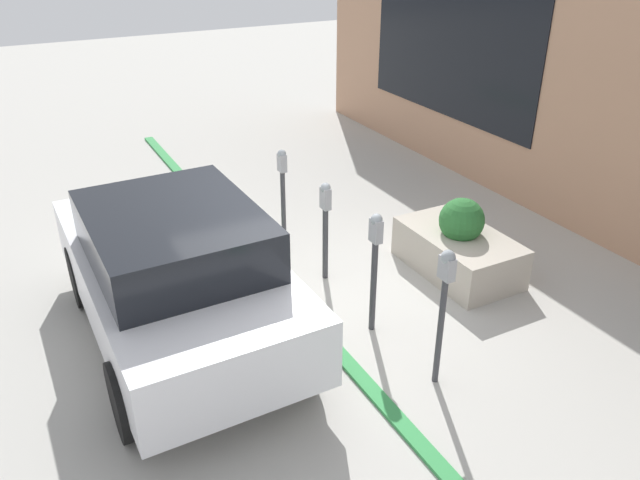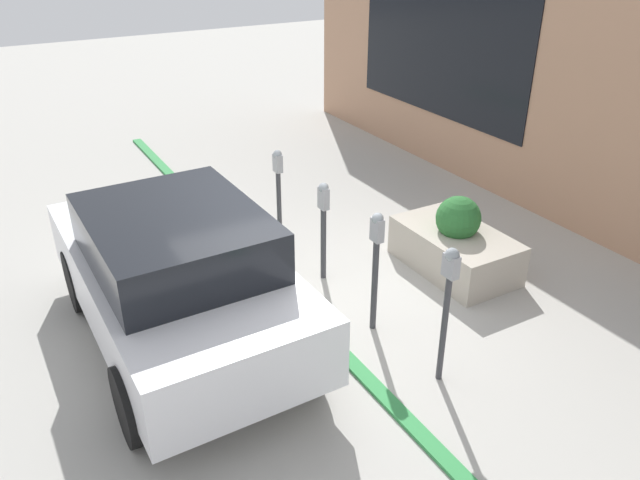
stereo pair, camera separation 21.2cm
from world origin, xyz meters
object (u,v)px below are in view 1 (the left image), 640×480
at_px(parking_meter_second, 375,257).
at_px(parked_car_front, 176,272).
at_px(parking_meter_nearest, 444,294).
at_px(parking_meter_fourth, 283,184).
at_px(planter_box, 459,247).
at_px(parking_meter_middle, 325,218).

xyz_separation_m(parking_meter_second, parked_car_front, (0.82, 1.93, -0.08)).
bearing_deg(parking_meter_nearest, parking_meter_second, 4.94).
relative_size(parking_meter_fourth, planter_box, 0.85).
height_order(parking_meter_middle, parking_meter_fourth, parking_meter_fourth).
xyz_separation_m(parking_meter_nearest, parked_car_front, (1.88, 2.02, -0.18)).
distance_m(parking_meter_middle, parked_car_front, 2.04).
bearing_deg(parking_meter_fourth, parking_meter_middle, -176.98).
xyz_separation_m(planter_box, parked_car_front, (0.24, 3.60, 0.48)).
bearing_deg(parking_meter_middle, parking_meter_nearest, -179.39).
bearing_deg(parking_meter_nearest, planter_box, -43.96).
relative_size(planter_box, parked_car_front, 0.42).
distance_m(parking_meter_second, parking_meter_fourth, 2.36).
bearing_deg(planter_box, parking_meter_nearest, 136.04).
relative_size(parking_meter_second, parking_meter_fourth, 1.03).
distance_m(parking_meter_middle, planter_box, 1.80).
relative_size(parking_meter_second, parked_car_front, 0.37).
bearing_deg(parking_meter_fourth, planter_box, -136.99).
relative_size(parking_meter_middle, parked_car_front, 0.34).
bearing_deg(parking_meter_second, parked_car_front, 66.92).
distance_m(parking_meter_fourth, planter_box, 2.49).
height_order(parking_meter_middle, planter_box, parking_meter_middle).
height_order(parking_meter_nearest, parking_meter_fourth, parking_meter_nearest).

